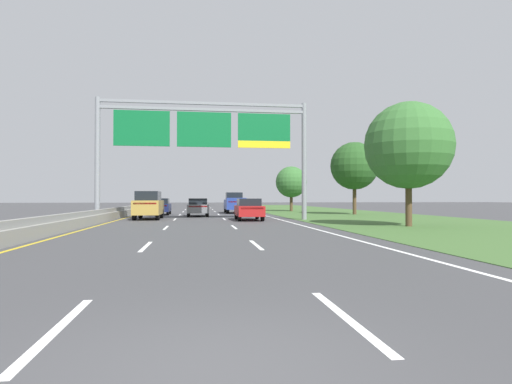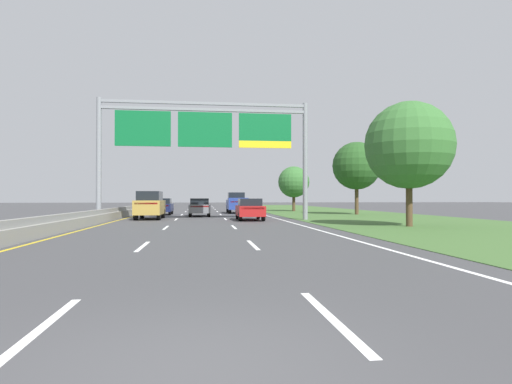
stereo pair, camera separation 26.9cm
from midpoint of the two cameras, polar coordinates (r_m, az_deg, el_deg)
name	(u,v)px [view 2 (the right image)]	position (r m, az deg, el deg)	size (l,w,h in m)	color
ground_plane	(201,216)	(39.09, -7.14, -3.16)	(220.00, 220.00, 0.00)	#3D3D3F
lane_striping	(201,216)	(38.64, -7.14, -3.18)	(11.96, 106.00, 0.01)	white
grass_verge_right	(349,215)	(41.51, 12.53, -2.99)	(14.00, 110.00, 0.02)	#3D602D
median_barrier_concrete	(127,212)	(39.64, -16.73, -2.58)	(0.60, 110.00, 0.85)	gray
overhead_sign_gantry	(205,135)	(30.98, -6.56, 7.61)	(15.06, 0.42, 8.63)	gray
pickup_truck_blue	(237,203)	(45.48, -2.44, -1.47)	(2.03, 5.41, 2.20)	navy
car_grey_centre_lane_sedan	(200,207)	(37.81, -7.36, -2.00)	(1.84, 4.41, 1.57)	slate
car_gold_left_lane_suv	(150,205)	(33.32, -13.75, -1.66)	(1.92, 4.71, 2.11)	#A38438
car_navy_left_lane_sedan	(162,206)	(41.73, -12.22, -1.87)	(1.83, 4.41, 1.57)	#161E47
car_red_right_lane_sedan	(250,209)	(30.98, -0.59, -2.27)	(1.87, 4.42, 1.57)	maroon
roadside_tree_near	(409,145)	(25.61, 20.05, 5.87)	(4.91, 4.91, 7.03)	#4C3823
roadside_tree_mid	(357,166)	(42.43, 13.47, 3.41)	(4.62, 4.62, 7.04)	#4C3823
roadside_tree_far	(294,182)	(51.68, 5.21, 1.34)	(3.77, 3.77, 5.43)	#4C3823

